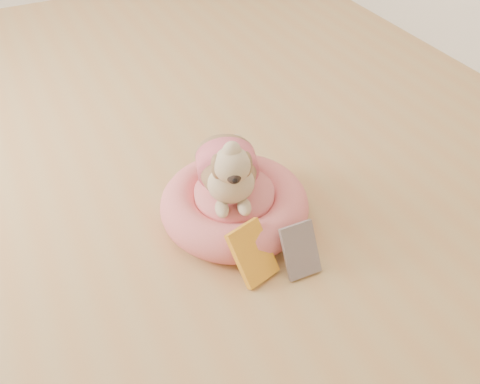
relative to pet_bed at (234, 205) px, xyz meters
name	(u,v)px	position (x,y,z in m)	size (l,w,h in m)	color
floor	(153,162)	(-0.17, 0.51, -0.07)	(4.50, 4.50, 0.00)	tan
pet_bed	(234,205)	(0.00, 0.00, 0.00)	(0.59, 0.59, 0.15)	#DD6856
dog	(228,157)	(-0.02, 0.02, 0.23)	(0.29, 0.42, 0.30)	brown
book_yellow	(253,253)	(-0.07, -0.28, 0.02)	(0.14, 0.03, 0.21)	yellow
book_white	(300,250)	(0.10, -0.34, 0.02)	(0.13, 0.02, 0.20)	silver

